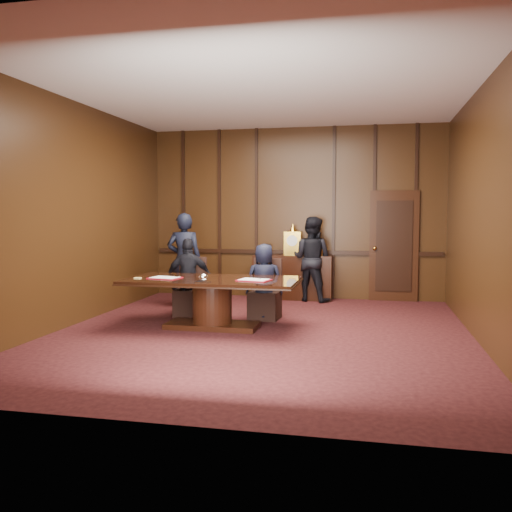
% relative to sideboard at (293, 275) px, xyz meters
% --- Properties ---
extents(room, '(7.00, 7.04, 3.50)m').
position_rel_sideboard_xyz_m(room, '(0.07, -3.12, 1.24)').
color(room, black).
rests_on(room, ground).
extents(sideboard, '(1.60, 0.45, 1.54)m').
position_rel_sideboard_xyz_m(sideboard, '(0.00, 0.00, 0.00)').
color(sideboard, black).
rests_on(sideboard, ground).
extents(conference_table, '(2.62, 1.32, 0.76)m').
position_rel_sideboard_xyz_m(conference_table, '(-0.80, -3.04, 0.02)').
color(conference_table, black).
rests_on(conference_table, ground).
extents(folder_left, '(0.51, 0.40, 0.02)m').
position_rel_sideboard_xyz_m(folder_left, '(-1.52, -3.15, 0.28)').
color(folder_left, maroon).
rests_on(folder_left, conference_table).
extents(folder_right, '(0.52, 0.42, 0.02)m').
position_rel_sideboard_xyz_m(folder_right, '(-0.13, -3.13, 0.28)').
color(folder_right, maroon).
rests_on(folder_right, conference_table).
extents(inkstand, '(0.20, 0.14, 0.12)m').
position_rel_sideboard_xyz_m(inkstand, '(-0.80, -3.49, 0.33)').
color(inkstand, white).
rests_on(inkstand, conference_table).
extents(notepad, '(0.11, 0.08, 0.01)m').
position_rel_sideboard_xyz_m(notepad, '(-1.92, -3.25, 0.28)').
color(notepad, '#EED474').
rests_on(notepad, conference_table).
extents(chair_left, '(0.51, 0.51, 0.99)m').
position_rel_sideboard_xyz_m(chair_left, '(-1.45, -2.16, -0.19)').
color(chair_left, black).
rests_on(chair_left, ground).
extents(chair_right, '(0.51, 0.51, 0.99)m').
position_rel_sideboard_xyz_m(chair_right, '(-0.15, -2.16, -0.19)').
color(chair_right, black).
rests_on(chair_right, ground).
extents(signatory_left, '(0.84, 0.54, 1.33)m').
position_rel_sideboard_xyz_m(signatory_left, '(-1.45, -2.24, 0.18)').
color(signatory_left, black).
rests_on(signatory_left, ground).
extents(signatory_right, '(0.68, 0.51, 1.26)m').
position_rel_sideboard_xyz_m(signatory_right, '(-0.15, -2.24, 0.14)').
color(signatory_right, black).
rests_on(signatory_right, ground).
extents(witness_left, '(0.70, 0.53, 1.76)m').
position_rel_sideboard_xyz_m(witness_left, '(-1.85, -1.33, 0.39)').
color(witness_left, black).
rests_on(witness_left, ground).
extents(witness_right, '(0.97, 0.86, 1.68)m').
position_rel_sideboard_xyz_m(witness_right, '(0.40, -0.16, 0.36)').
color(witness_right, black).
rests_on(witness_right, ground).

